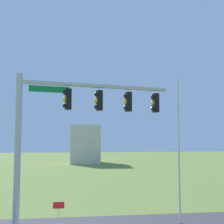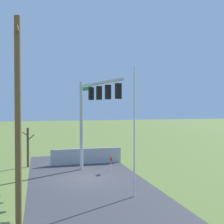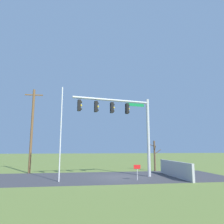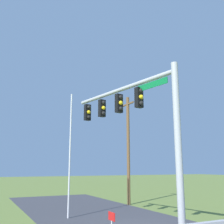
% 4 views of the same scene
% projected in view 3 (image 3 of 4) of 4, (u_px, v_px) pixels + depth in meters
% --- Properties ---
extents(ground_plane, '(160.00, 160.00, 0.00)m').
position_uv_depth(ground_plane, '(118.00, 177.00, 19.03)').
color(ground_plane, olive).
extents(road_surface, '(28.00, 8.00, 0.01)m').
position_uv_depth(road_surface, '(72.00, 178.00, 18.45)').
color(road_surface, '#3D3D42').
rests_on(road_surface, ground_plane).
extents(sidewalk_corner, '(6.00, 6.00, 0.01)m').
position_uv_depth(sidewalk_corner, '(160.00, 176.00, 19.47)').
color(sidewalk_corner, '#B7B5AD').
rests_on(sidewalk_corner, ground_plane).
extents(retaining_fence, '(0.20, 6.35, 1.40)m').
position_uv_depth(retaining_fence, '(175.00, 169.00, 19.01)').
color(retaining_fence, '#A8A8AD').
rests_on(retaining_fence, ground_plane).
extents(signal_mast, '(7.22, 1.67, 7.21)m').
position_uv_depth(signal_mast, '(126.00, 119.00, 19.41)').
color(signal_mast, '#B2B5BA').
rests_on(signal_mast, ground_plane).
extents(flagpole, '(0.10, 0.10, 7.55)m').
position_uv_depth(flagpole, '(61.00, 133.00, 16.95)').
color(flagpole, silver).
rests_on(flagpole, ground_plane).
extents(utility_pole, '(1.90, 0.26, 8.88)m').
position_uv_depth(utility_pole, '(32.00, 129.00, 22.57)').
color(utility_pole, brown).
rests_on(utility_pole, ground_plane).
extents(bare_tree, '(1.27, 1.02, 3.37)m').
position_uv_depth(bare_tree, '(155.00, 155.00, 24.11)').
color(bare_tree, brown).
rests_on(bare_tree, ground_plane).
extents(open_sign, '(0.56, 0.04, 1.22)m').
position_uv_depth(open_sign, '(137.00, 169.00, 17.21)').
color(open_sign, silver).
rests_on(open_sign, ground_plane).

